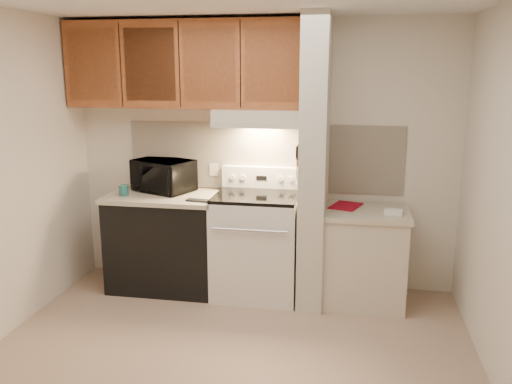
# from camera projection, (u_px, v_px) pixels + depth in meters

# --- Properties ---
(floor) EXTENTS (3.60, 3.60, 0.00)m
(floor) POSITION_uv_depth(u_px,v_px,m) (229.00, 356.00, 3.96)
(floor) COLOR tan
(floor) RESTS_ON ground
(wall_back) EXTENTS (3.60, 2.50, 0.02)m
(wall_back) POSITION_uv_depth(u_px,v_px,m) (263.00, 155.00, 5.12)
(wall_back) COLOR beige
(wall_back) RESTS_ON floor
(wall_right) EXTENTS (0.02, 3.00, 2.50)m
(wall_right) POSITION_uv_depth(u_px,v_px,m) (509.00, 201.00, 3.37)
(wall_right) COLOR beige
(wall_right) RESTS_ON floor
(backsplash) EXTENTS (2.60, 0.02, 0.63)m
(backsplash) POSITION_uv_depth(u_px,v_px,m) (263.00, 157.00, 5.11)
(backsplash) COLOR white
(backsplash) RESTS_ON wall_back
(range_body) EXTENTS (0.76, 0.65, 0.92)m
(range_body) POSITION_uv_depth(u_px,v_px,m) (257.00, 246.00, 4.96)
(range_body) COLOR silver
(range_body) RESTS_ON floor
(oven_window) EXTENTS (0.50, 0.01, 0.30)m
(oven_window) POSITION_uv_depth(u_px,v_px,m) (250.00, 254.00, 4.65)
(oven_window) COLOR black
(oven_window) RESTS_ON range_body
(oven_handle) EXTENTS (0.65, 0.02, 0.02)m
(oven_handle) POSITION_uv_depth(u_px,v_px,m) (249.00, 230.00, 4.56)
(oven_handle) COLOR silver
(oven_handle) RESTS_ON range_body
(cooktop) EXTENTS (0.74, 0.64, 0.03)m
(cooktop) POSITION_uv_depth(u_px,v_px,m) (257.00, 196.00, 4.86)
(cooktop) COLOR black
(cooktop) RESTS_ON range_body
(range_backguard) EXTENTS (0.76, 0.08, 0.20)m
(range_backguard) POSITION_uv_depth(u_px,v_px,m) (262.00, 177.00, 5.10)
(range_backguard) COLOR silver
(range_backguard) RESTS_ON range_body
(range_display) EXTENTS (0.10, 0.01, 0.04)m
(range_display) POSITION_uv_depth(u_px,v_px,m) (261.00, 178.00, 5.06)
(range_display) COLOR black
(range_display) RESTS_ON range_backguard
(range_knob_left_outer) EXTENTS (0.05, 0.02, 0.05)m
(range_knob_left_outer) POSITION_uv_depth(u_px,v_px,m) (232.00, 177.00, 5.11)
(range_knob_left_outer) COLOR silver
(range_knob_left_outer) RESTS_ON range_backguard
(range_knob_left_inner) EXTENTS (0.05, 0.02, 0.05)m
(range_knob_left_inner) POSITION_uv_depth(u_px,v_px,m) (243.00, 177.00, 5.09)
(range_knob_left_inner) COLOR silver
(range_knob_left_inner) RESTS_ON range_backguard
(range_knob_right_inner) EXTENTS (0.05, 0.02, 0.05)m
(range_knob_right_inner) POSITION_uv_depth(u_px,v_px,m) (280.00, 179.00, 5.03)
(range_knob_right_inner) COLOR silver
(range_knob_right_inner) RESTS_ON range_backguard
(range_knob_right_outer) EXTENTS (0.05, 0.02, 0.05)m
(range_knob_right_outer) POSITION_uv_depth(u_px,v_px,m) (291.00, 179.00, 5.01)
(range_knob_right_outer) COLOR silver
(range_knob_right_outer) RESTS_ON range_backguard
(dishwasher_front) EXTENTS (1.00, 0.63, 0.87)m
(dishwasher_front) POSITION_uv_depth(u_px,v_px,m) (166.00, 243.00, 5.13)
(dishwasher_front) COLOR black
(dishwasher_front) RESTS_ON floor
(left_countertop) EXTENTS (1.04, 0.67, 0.04)m
(left_countertop) POSITION_uv_depth(u_px,v_px,m) (164.00, 196.00, 5.03)
(left_countertop) COLOR #C1B49B
(left_countertop) RESTS_ON dishwasher_front
(spoon_rest) EXTENTS (0.24, 0.11, 0.02)m
(spoon_rest) POSITION_uv_depth(u_px,v_px,m) (199.00, 201.00, 4.76)
(spoon_rest) COLOR black
(spoon_rest) RESTS_ON left_countertop
(teal_jar) EXTENTS (0.10, 0.10, 0.10)m
(teal_jar) POSITION_uv_depth(u_px,v_px,m) (124.00, 190.00, 4.98)
(teal_jar) COLOR #20635E
(teal_jar) RESTS_ON left_countertop
(outlet) EXTENTS (0.08, 0.01, 0.12)m
(outlet) POSITION_uv_depth(u_px,v_px,m) (214.00, 170.00, 5.21)
(outlet) COLOR beige
(outlet) RESTS_ON backsplash
(microwave) EXTENTS (0.64, 0.55, 0.30)m
(microwave) POSITION_uv_depth(u_px,v_px,m) (163.00, 175.00, 5.13)
(microwave) COLOR black
(microwave) RESTS_ON left_countertop
(partition_pillar) EXTENTS (0.22, 0.70, 2.50)m
(partition_pillar) POSITION_uv_depth(u_px,v_px,m) (315.00, 163.00, 4.69)
(partition_pillar) COLOR beige
(partition_pillar) RESTS_ON floor
(pillar_trim) EXTENTS (0.01, 0.70, 0.04)m
(pillar_trim) POSITION_uv_depth(u_px,v_px,m) (301.00, 157.00, 4.70)
(pillar_trim) COLOR #9C522A
(pillar_trim) RESTS_ON partition_pillar
(knife_strip) EXTENTS (0.02, 0.42, 0.04)m
(knife_strip) POSITION_uv_depth(u_px,v_px,m) (300.00, 156.00, 4.65)
(knife_strip) COLOR black
(knife_strip) RESTS_ON partition_pillar
(knife_blade_a) EXTENTS (0.01, 0.03, 0.16)m
(knife_blade_a) POSITION_uv_depth(u_px,v_px,m) (297.00, 170.00, 4.53)
(knife_blade_a) COLOR silver
(knife_blade_a) RESTS_ON knife_strip
(knife_handle_a) EXTENTS (0.02, 0.02, 0.10)m
(knife_handle_a) POSITION_uv_depth(u_px,v_px,m) (297.00, 153.00, 4.49)
(knife_handle_a) COLOR black
(knife_handle_a) RESTS_ON knife_strip
(knife_blade_b) EXTENTS (0.01, 0.04, 0.18)m
(knife_blade_b) POSITION_uv_depth(u_px,v_px,m) (297.00, 170.00, 4.59)
(knife_blade_b) COLOR silver
(knife_blade_b) RESTS_ON knife_strip
(knife_handle_b) EXTENTS (0.02, 0.02, 0.10)m
(knife_handle_b) POSITION_uv_depth(u_px,v_px,m) (298.00, 151.00, 4.56)
(knife_handle_b) COLOR black
(knife_handle_b) RESTS_ON knife_strip
(knife_blade_c) EXTENTS (0.01, 0.04, 0.20)m
(knife_blade_c) POSITION_uv_depth(u_px,v_px,m) (298.00, 170.00, 4.67)
(knife_blade_c) COLOR silver
(knife_blade_c) RESTS_ON knife_strip
(knife_handle_c) EXTENTS (0.02, 0.02, 0.10)m
(knife_handle_c) POSITION_uv_depth(u_px,v_px,m) (299.00, 150.00, 4.64)
(knife_handle_c) COLOR black
(knife_handle_c) RESTS_ON knife_strip
(knife_blade_d) EXTENTS (0.01, 0.04, 0.16)m
(knife_blade_d) POSITION_uv_depth(u_px,v_px,m) (299.00, 166.00, 4.75)
(knife_blade_d) COLOR silver
(knife_blade_d) RESTS_ON knife_strip
(knife_handle_d) EXTENTS (0.02, 0.02, 0.10)m
(knife_handle_d) POSITION_uv_depth(u_px,v_px,m) (300.00, 149.00, 4.72)
(knife_handle_d) COLOR black
(knife_handle_d) RESTS_ON knife_strip
(knife_blade_e) EXTENTS (0.01, 0.04, 0.18)m
(knife_blade_e) POSITION_uv_depth(u_px,v_px,m) (300.00, 165.00, 4.84)
(knife_blade_e) COLOR silver
(knife_blade_e) RESTS_ON knife_strip
(knife_handle_e) EXTENTS (0.02, 0.02, 0.10)m
(knife_handle_e) POSITION_uv_depth(u_px,v_px,m) (301.00, 147.00, 4.78)
(knife_handle_e) COLOR black
(knife_handle_e) RESTS_ON knife_strip
(oven_mitt) EXTENTS (0.03, 0.10, 0.24)m
(oven_mitt) POSITION_uv_depth(u_px,v_px,m) (301.00, 163.00, 4.89)
(oven_mitt) COLOR gray
(oven_mitt) RESTS_ON partition_pillar
(right_cab_base) EXTENTS (0.70, 0.60, 0.81)m
(right_cab_base) POSITION_uv_depth(u_px,v_px,m) (364.00, 259.00, 4.80)
(right_cab_base) COLOR beige
(right_cab_base) RESTS_ON floor
(right_countertop) EXTENTS (0.74, 0.64, 0.04)m
(right_countertop) POSITION_uv_depth(u_px,v_px,m) (366.00, 212.00, 4.71)
(right_countertop) COLOR #C1B49B
(right_countertop) RESTS_ON right_cab_base
(red_folder) EXTENTS (0.32, 0.37, 0.01)m
(red_folder) POSITION_uv_depth(u_px,v_px,m) (346.00, 206.00, 4.83)
(red_folder) COLOR maroon
(red_folder) RESTS_ON right_countertop
(white_box) EXTENTS (0.16, 0.12, 0.04)m
(white_box) POSITION_uv_depth(u_px,v_px,m) (393.00, 212.00, 4.56)
(white_box) COLOR white
(white_box) RESTS_ON right_countertop
(range_hood) EXTENTS (0.78, 0.44, 0.15)m
(range_hood) POSITION_uv_depth(u_px,v_px,m) (259.00, 117.00, 4.82)
(range_hood) COLOR beige
(range_hood) RESTS_ON upper_cabinets
(hood_lip) EXTENTS (0.78, 0.04, 0.06)m
(hood_lip) POSITION_uv_depth(u_px,v_px,m) (255.00, 125.00, 4.63)
(hood_lip) COLOR beige
(hood_lip) RESTS_ON range_hood
(upper_cabinets) EXTENTS (2.18, 0.33, 0.77)m
(upper_cabinets) POSITION_uv_depth(u_px,v_px,m) (185.00, 65.00, 4.88)
(upper_cabinets) COLOR #9C522A
(upper_cabinets) RESTS_ON wall_back
(cab_door_a) EXTENTS (0.46, 0.01, 0.63)m
(cab_door_a) POSITION_uv_depth(u_px,v_px,m) (92.00, 65.00, 4.87)
(cab_door_a) COLOR #9C522A
(cab_door_a) RESTS_ON upper_cabinets
(cab_gap_a) EXTENTS (0.01, 0.01, 0.73)m
(cab_gap_a) POSITION_uv_depth(u_px,v_px,m) (121.00, 65.00, 4.82)
(cab_gap_a) COLOR black
(cab_gap_a) RESTS_ON upper_cabinets
(cab_door_b) EXTENTS (0.46, 0.01, 0.63)m
(cab_door_b) POSITION_uv_depth(u_px,v_px,m) (150.00, 65.00, 4.77)
(cab_door_b) COLOR #9C522A
(cab_door_b) RESTS_ON upper_cabinets
(cab_gap_b) EXTENTS (0.01, 0.01, 0.73)m
(cab_gap_b) POSITION_uv_depth(u_px,v_px,m) (179.00, 64.00, 4.72)
(cab_gap_b) COLOR black
(cab_gap_b) RESTS_ON upper_cabinets
(cab_door_c) EXTENTS (0.46, 0.01, 0.63)m
(cab_door_c) POSITION_uv_depth(u_px,v_px,m) (210.00, 64.00, 4.68)
(cab_door_c) COLOR #9C522A
(cab_door_c) RESTS_ON upper_cabinets
(cab_gap_c) EXTENTS (0.01, 0.01, 0.73)m
(cab_gap_c) POSITION_uv_depth(u_px,v_px,m) (240.00, 64.00, 4.63)
(cab_gap_c) COLOR black
(cab_gap_c) RESTS_ON upper_cabinets
(cab_door_d) EXTENTS (0.46, 0.01, 0.63)m
(cab_door_d) POSITION_uv_depth(u_px,v_px,m) (272.00, 64.00, 4.58)
(cab_door_d) COLOR #9C522A
(cab_door_d) RESTS_ON upper_cabinets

